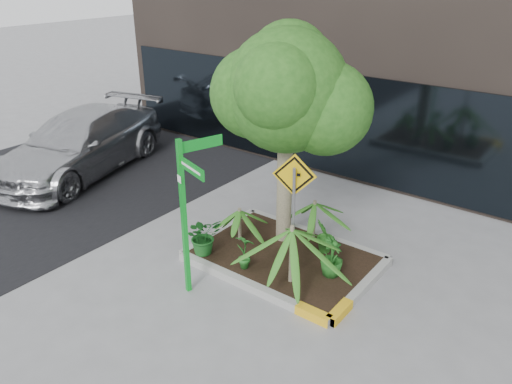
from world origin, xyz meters
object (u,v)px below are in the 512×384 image
Objects in this scene: cattle_sign at (294,197)px; parked_car at (81,143)px; tree at (287,91)px; street_sign_post at (187,202)px.

parked_car is at bearing 147.65° from cattle_sign.
parked_car is at bearing -179.54° from tree.
cattle_sign is (1.26, 1.13, 0.02)m from street_sign_post.
street_sign_post is at bearing -34.65° from parked_car.
street_sign_post is at bearing -99.29° from tree.
tree reaches higher than street_sign_post.
parked_car is (-6.45, -0.05, -2.31)m from tree.
tree is 2.65m from street_sign_post.
tree reaches higher than parked_car.
cattle_sign is at bearing 60.51° from street_sign_post.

